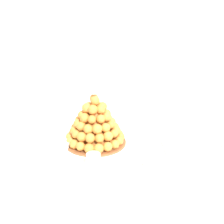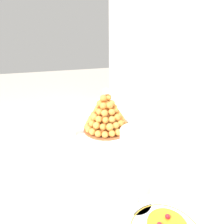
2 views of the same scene
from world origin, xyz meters
TOP-DOWN VIEW (x-y plane):
  - backdrop_wall at (0.00, 0.81)m, footprint 4.80×0.10m
  - buffet_table at (0.00, 0.00)m, footprint 1.36×0.97m
  - serving_tray at (-0.11, -0.05)m, footprint 0.55×0.44m
  - croquembouche at (-0.12, 0.02)m, footprint 0.25×0.25m
  - dessert_cup_left at (-0.32, -0.16)m, footprint 0.05×0.05m
  - dessert_cup_mid_left at (-0.12, -0.17)m, footprint 0.05×0.05m
  - dessert_cup_centre at (0.09, -0.16)m, footprint 0.06×0.06m
  - creme_brulee_ramekin at (-0.26, -0.03)m, footprint 0.09×0.09m
  - wine_glass at (-0.28, 0.29)m, footprint 0.08×0.08m

SIDE VIEW (x-z plane):
  - buffet_table at x=0.00m, z-range 0.26..0.99m
  - serving_tray at x=-0.11m, z-range 0.72..0.75m
  - creme_brulee_ramekin at x=-0.26m, z-range 0.74..0.77m
  - dessert_cup_centre at x=0.09m, z-range 0.74..0.79m
  - dessert_cup_mid_left at x=-0.12m, z-range 0.74..0.79m
  - dessert_cup_left at x=-0.32m, z-range 0.74..0.79m
  - croquembouche at x=-0.12m, z-range 0.71..0.95m
  - wine_glass at x=-0.28m, z-range 0.76..0.91m
  - backdrop_wall at x=0.00m, z-range 0.00..2.50m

